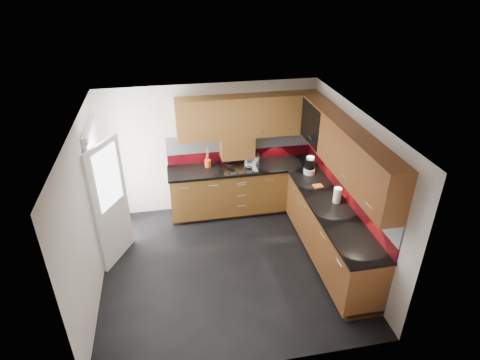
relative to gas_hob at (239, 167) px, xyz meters
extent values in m
cube|color=black|center=(-0.45, -1.47, -0.97)|extent=(4.00, 3.80, 0.02)
cube|color=white|center=(-0.45, -1.47, 1.49)|extent=(4.00, 3.80, 0.10)
cube|color=beige|center=(-0.45, 0.37, 0.24)|extent=(4.00, 0.08, 2.64)
cube|color=beige|center=(-0.45, -3.31, 0.24)|extent=(4.00, 0.08, 2.64)
cube|color=beige|center=(-2.39, -1.47, 0.24)|extent=(0.08, 3.80, 2.64)
cube|color=beige|center=(1.49, -1.47, 0.24)|extent=(0.08, 3.80, 2.64)
cube|color=brown|center=(0.10, 0.03, -0.48)|extent=(2.70, 0.60, 0.95)
cube|color=brown|center=(1.15, -1.57, -0.48)|extent=(0.60, 2.60, 0.95)
cube|color=#402411|center=(0.10, 0.06, -0.91)|extent=(2.70, 0.54, 0.10)
cube|color=#402411|center=(1.18, -1.57, -0.91)|extent=(0.54, 2.60, 0.10)
cube|color=black|center=(0.09, 0.02, -0.04)|extent=(2.72, 0.62, 0.04)
cube|color=black|center=(1.14, -1.59, -0.04)|extent=(0.62, 2.60, 0.04)
cube|color=maroon|center=(0.10, 0.32, 0.08)|extent=(2.70, 0.02, 0.20)
cube|color=silver|center=(0.10, 0.32, 0.35)|extent=(2.70, 0.02, 0.34)
cube|color=maroon|center=(1.44, -1.27, 0.08)|extent=(0.02, 3.20, 0.20)
cube|color=silver|center=(1.44, -1.27, 0.35)|extent=(0.02, 3.20, 0.34)
cube|color=brown|center=(0.20, 0.17, 0.88)|extent=(2.50, 0.33, 0.72)
cube|color=brown|center=(1.28, -1.43, 0.88)|extent=(0.33, 2.87, 0.72)
cube|color=silver|center=(0.05, -0.01, 0.67)|extent=(1.80, 0.01, 0.16)
cube|color=silver|center=(1.11, -1.47, 0.67)|extent=(0.01, 2.00, 0.16)
cube|color=brown|center=(0.00, 0.17, 0.32)|extent=(0.60, 0.33, 0.40)
cube|color=black|center=(1.11, -0.40, 0.88)|extent=(0.01, 0.80, 0.66)
cube|color=#FFD18C|center=(1.42, -0.40, 0.88)|extent=(0.01, 0.76, 0.64)
cube|color=black|center=(1.28, -0.40, 0.90)|extent=(0.29, 0.76, 0.01)
cylinder|color=black|center=(1.28, -0.65, 1.00)|extent=(0.07, 0.07, 0.16)
cylinder|color=black|center=(1.28, -0.50, 1.00)|extent=(0.07, 0.07, 0.16)
cylinder|color=white|center=(1.28, -0.35, 1.00)|extent=(0.07, 0.07, 0.16)
cylinder|color=black|center=(1.28, -0.20, 1.00)|extent=(0.07, 0.07, 0.16)
cube|color=white|center=(-2.31, -0.57, 0.06)|extent=(0.06, 0.95, 2.04)
cube|color=white|center=(-2.13, -0.92, 0.04)|extent=(0.42, 0.73, 1.98)
cube|color=white|center=(-2.10, -0.92, 0.49)|extent=(0.28, 0.50, 0.90)
cube|color=silver|center=(0.00, 0.01, -0.01)|extent=(0.61, 0.52, 0.02)
torus|color=black|center=(-0.16, -0.11, 0.02)|extent=(0.14, 0.14, 0.02)
torus|color=black|center=(0.16, -0.11, 0.02)|extent=(0.14, 0.14, 0.02)
torus|color=black|center=(-0.16, 0.14, 0.02)|extent=(0.14, 0.14, 0.02)
torus|color=black|center=(0.16, 0.14, 0.02)|extent=(0.14, 0.14, 0.02)
cube|color=black|center=(0.00, -0.24, 0.00)|extent=(0.46, 0.04, 0.02)
cylinder|color=#D74814|center=(-0.54, 0.14, 0.05)|extent=(0.11, 0.11, 0.14)
cylinder|color=#92593A|center=(-0.54, 0.16, 0.22)|extent=(0.05, 0.02, 0.27)
cylinder|color=#92593A|center=(-0.53, 0.15, 0.21)|extent=(0.05, 0.04, 0.25)
cylinder|color=#92593A|center=(-0.54, 0.16, 0.23)|extent=(0.06, 0.02, 0.29)
cylinder|color=#92593A|center=(-0.52, 0.15, 0.20)|extent=(0.03, 0.04, 0.24)
cylinder|color=#92593A|center=(-0.55, 0.15, 0.22)|extent=(0.04, 0.04, 0.26)
cube|color=silver|center=(0.26, 0.09, 0.07)|extent=(0.29, 0.21, 0.18)
cube|color=black|center=(0.26, 0.09, 0.17)|extent=(0.20, 0.07, 0.01)
cube|color=black|center=(0.26, 0.13, 0.17)|extent=(0.20, 0.07, 0.01)
cylinder|color=white|center=(1.16, -0.45, 0.04)|extent=(0.20, 0.20, 0.11)
cylinder|color=black|center=(1.16, -0.45, 0.18)|extent=(0.19, 0.19, 0.17)
cylinder|color=white|center=(1.16, -0.45, 0.29)|extent=(0.13, 0.13, 0.04)
cylinder|color=white|center=(1.26, -1.42, 0.11)|extent=(0.14, 0.14, 0.25)
cube|color=orange|center=(1.15, -0.91, -0.01)|extent=(0.16, 0.14, 0.02)
camera|label=1|loc=(-1.17, -6.26, 3.29)|focal=30.00mm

